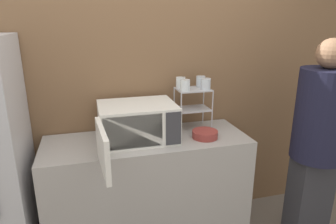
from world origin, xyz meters
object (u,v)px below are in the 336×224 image
Objects in this scene: dish_rack at (193,100)px; glass_back_left at (181,83)px; microwave at (136,123)px; glass_back_right at (201,81)px; bowl at (205,134)px; glass_front_right at (206,84)px; glass_front_left at (185,85)px; person at (319,137)px.

glass_back_left is at bearing 150.22° from dish_rack.
microwave is 2.56× the size of dish_rack.
glass_back_right reaches higher than microwave.
microwave reaches higher than bowl.
glass_front_right is 0.45× the size of bowl.
person is (0.97, -0.41, -0.38)m from glass_front_left.
glass_front_left is at bearing 157.41° from person.
glass_front_right is at bearing 69.82° from bowl.
person is (1.39, -0.33, -0.13)m from microwave.
dish_rack is 0.20× the size of person.
dish_rack is 0.32m from bowl.
glass_back_left reaches higher than microwave.
glass_front_left is 1.00× the size of glass_front_right.
dish_rack is at bearing -147.13° from glass_back_right.
microwave is 9.83× the size of glass_back_left.
glass_front_left is at bearing -88.69° from glass_back_left.
bowl is at bearing -10.14° from microwave.
glass_back_left is (-0.09, 0.05, 0.14)m from dish_rack.
dish_rack is 0.17m from glass_front_right.
dish_rack is 1.72× the size of bowl.
dish_rack is (0.50, 0.13, 0.11)m from microwave.
glass_front_right reaches higher than microwave.
glass_back_left reaches higher than dish_rack.
bowl is 0.89m from person.
glass_front_right is at bearing -30.47° from glass_back_left.
glass_front_left reaches higher than bowl.
glass_front_left is 0.45× the size of bowl.
glass_front_left and glass_front_right have the same top height.
glass_front_left is at bearing -147.76° from glass_back_right.
microwave is 9.83× the size of glass_back_right.
microwave is 0.53m from dish_rack.
microwave is 0.52× the size of person.
glass_back_left is (-0.00, 0.11, 0.00)m from glass_front_left.
glass_front_left is at bearing 123.30° from bowl.
glass_back_right is 1.00× the size of glass_front_right.
glass_back_right is 0.05× the size of person.
glass_back_left is at bearing 112.34° from bowl.
glass_back_left is at bearing 91.31° from glass_front_left.
glass_front_left is at bearing 10.62° from microwave.
glass_back_right is at bearing 32.24° from glass_front_left.
glass_front_right is (0.09, -0.05, 0.14)m from dish_rack.
glass_back_right is at bearing 147.20° from person.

